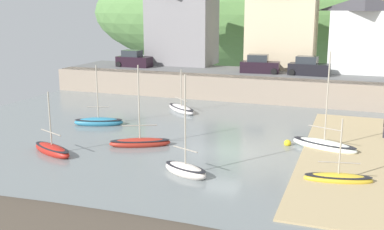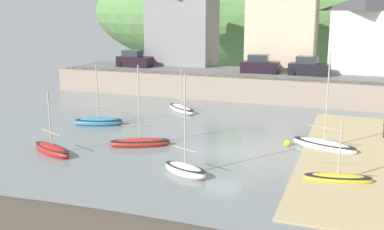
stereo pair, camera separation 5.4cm
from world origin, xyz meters
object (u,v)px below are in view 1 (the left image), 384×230
at_px(fishing_boat_green, 324,145).
at_px(motorboat_with_cabin, 99,122).
at_px(waterfront_building_left, 182,18).
at_px(parked_car_by_wall, 259,65).
at_px(sailboat_far_left, 338,178).
at_px(rowboat_small_beached, 185,169).
at_px(sailboat_blue_trim, 181,109).
at_px(mooring_buoy, 288,143).
at_px(waterfront_building_centre, 282,20).
at_px(waterfront_building_right, 362,33).
at_px(parked_car_near_slipway, 134,60).
at_px(dinghy_open_wooden, 52,150).
at_px(sailboat_tall_mast, 140,142).
at_px(parked_car_end_of_row, 308,67).

distance_m(fishing_boat_green, motorboat_with_cabin, 17.63).
bearing_deg(waterfront_building_left, parked_car_by_wall, -22.99).
distance_m(sailboat_far_left, parked_car_by_wall, 25.78).
relative_size(rowboat_small_beached, sailboat_blue_trim, 1.48).
distance_m(fishing_boat_green, mooring_buoy, 2.42).
relative_size(parked_car_by_wall, mooring_buoy, 8.62).
xyz_separation_m(waterfront_building_centre, waterfront_building_right, (8.62, 0.00, -1.36)).
bearing_deg(sailboat_far_left, parked_car_near_slipway, 124.53).
bearing_deg(parked_car_near_slipway, waterfront_building_right, 12.64).
relative_size(waterfront_building_right, dinghy_open_wooden, 1.91).
bearing_deg(sailboat_tall_mast, rowboat_small_beached, -65.63).
bearing_deg(waterfront_building_left, waterfront_building_centre, -0.00).
height_order(dinghy_open_wooden, parked_car_by_wall, parked_car_by_wall).
xyz_separation_m(motorboat_with_cabin, parked_car_end_of_row, (14.57, 17.37, 2.94)).
bearing_deg(mooring_buoy, rowboat_small_beached, -120.91).
height_order(waterfront_building_right, fishing_boat_green, waterfront_building_right).
height_order(waterfront_building_right, motorboat_with_cabin, waterfront_building_right).
xyz_separation_m(sailboat_tall_mast, parked_car_near_slipway, (-11.30, 21.43, 2.95)).
xyz_separation_m(parked_car_end_of_row, mooring_buoy, (0.63, -17.84, -3.06)).
xyz_separation_m(fishing_boat_green, sailboat_blue_trim, (-13.14, 7.37, -0.04)).
distance_m(parked_car_by_wall, mooring_buoy, 18.99).
relative_size(waterfront_building_centre, motorboat_with_cabin, 2.16).
xyz_separation_m(sailboat_tall_mast, motorboat_with_cabin, (-5.71, 4.07, 0.01)).
xyz_separation_m(waterfront_building_centre, mooring_buoy, (4.26, -22.34, -7.75)).
xyz_separation_m(fishing_boat_green, parked_car_end_of_row, (-3.05, 17.83, 2.93)).
relative_size(sailboat_far_left, parked_car_near_slipway, 0.91).
xyz_separation_m(fishing_boat_green, mooring_buoy, (-2.42, -0.01, -0.13)).
height_order(dinghy_open_wooden, motorboat_with_cabin, motorboat_with_cabin).
height_order(sailboat_far_left, parked_car_by_wall, parked_car_by_wall).
height_order(sailboat_far_left, parked_car_near_slipway, parked_car_near_slipway).
xyz_separation_m(sailboat_tall_mast, sailboat_blue_trim, (-1.22, 10.97, -0.02)).
relative_size(sailboat_tall_mast, rowboat_small_beached, 0.97).
bearing_deg(waterfront_building_centre, sailboat_far_left, -74.49).
bearing_deg(dinghy_open_wooden, sailboat_far_left, 26.54).
relative_size(waterfront_building_centre, sailboat_far_left, 2.85).
xyz_separation_m(sailboat_tall_mast, parked_car_by_wall, (3.73, 21.43, 2.95)).
bearing_deg(waterfront_building_right, fishing_boat_green, -94.96).
height_order(waterfront_building_centre, parked_car_by_wall, waterfront_building_centre).
bearing_deg(sailboat_blue_trim, parked_car_end_of_row, 87.07).
bearing_deg(mooring_buoy, sailboat_tall_mast, -159.28).
xyz_separation_m(waterfront_building_left, motorboat_with_cabin, (1.17, -21.87, -7.77)).
relative_size(parked_car_near_slipway, parked_car_by_wall, 0.99).
relative_size(fishing_boat_green, mooring_buoy, 13.64).
bearing_deg(parked_car_end_of_row, dinghy_open_wooden, -114.31).
bearing_deg(parked_car_end_of_row, sailboat_far_left, -75.86).
height_order(waterfront_building_left, waterfront_building_centre, waterfront_building_left).
distance_m(fishing_boat_green, sailboat_blue_trim, 15.06).
bearing_deg(parked_car_by_wall, dinghy_open_wooden, -113.21).
distance_m(motorboat_with_cabin, parked_car_near_slipway, 18.48).
bearing_deg(waterfront_building_left, dinghy_open_wooden, -85.58).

